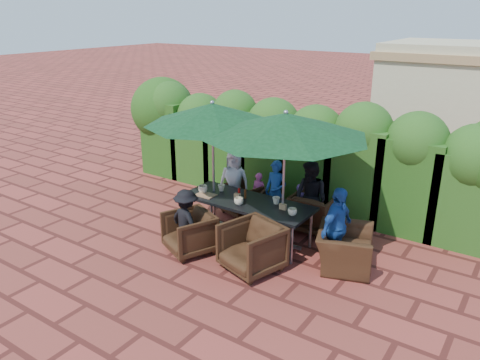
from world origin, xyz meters
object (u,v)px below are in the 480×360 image
Objects in this scene: chair_near_left at (189,231)px; chair_end_right at (345,242)px; umbrella_right at (285,125)px; chair_near_right at (252,245)px; dining_table at (247,205)px; umbrella_left at (212,114)px; chair_far_right at (314,210)px; chair_far_left at (241,197)px; chair_far_mid at (276,207)px.

chair_end_right is (2.40, 1.03, 0.04)m from chair_near_left.
chair_near_left is (-1.25, -1.02, -1.82)m from umbrella_right.
chair_near_left is 1.22m from chair_near_right.
dining_table is 0.87× the size of umbrella_right.
umbrella_right is at bearing -0.41° from umbrella_left.
umbrella_right is at bearing 79.95° from chair_far_right.
chair_near_right is at bearing -32.69° from umbrella_left.
dining_table is 1.35m from chair_far_right.
chair_near_left is at bearing 94.80° from chair_end_right.
chair_near_left is (0.24, -1.03, -1.82)m from umbrella_left.
umbrella_left is 3.55× the size of chair_far_left.
chair_far_right is 1.90m from chair_near_right.
dining_table reaches higher than chair_far_left.
chair_far_left is (-0.73, 0.90, -0.33)m from dining_table.
umbrella_left is 0.89× the size of umbrella_right.
chair_end_right is (2.64, 0.00, -1.78)m from umbrella_left.
umbrella_left is 2.83× the size of chair_near_right.
dining_table is 2.43× the size of chair_end_right.
chair_far_mid is at bearing 82.13° from dining_table.
chair_near_left is at bearing -120.01° from dining_table.
chair_end_right is (1.15, 0.01, -1.78)m from umbrella_right.
umbrella_left is 3.54× the size of chair_far_mid.
chair_far_right is at bearing 28.15° from chair_end_right.
chair_near_left is at bearing -140.89° from umbrella_right.
chair_far_right is (0.72, 0.18, 0.05)m from chair_far_mid.
chair_near_left is 2.61m from chair_end_right.
umbrella_right is 2.50m from chair_far_left.
chair_end_right is at bearing 2.07° from dining_table.
umbrella_right reaches higher than chair_near_right.
dining_table is 3.46× the size of chair_far_mid.
chair_far_left is at bearing 2.81° from chair_far_right.
umbrella_right is 3.97× the size of chair_far_mid.
chair_far_left is 2.25m from chair_near_right.
chair_near_left is 0.79× the size of chair_end_right.
chair_near_right is (-0.03, -0.92, -1.78)m from umbrella_right.
chair_near_right is at bearing 146.18° from chair_far_left.
umbrella_right is at bearing 72.30° from chair_end_right.
chair_near_right is (-0.17, -1.89, 0.03)m from chair_far_right.
chair_near_left reaches higher than dining_table.
dining_table is at bearing 84.35° from chair_near_left.
dining_table is at bearing -4.49° from umbrella_left.
chair_far_mid reaches higher than chair_far_left.
chair_near_left is 0.90× the size of chair_near_right.
umbrella_left is 3.14× the size of chair_near_left.
chair_near_left is (-0.56, -0.96, -0.28)m from dining_table.
umbrella_left is 1.49m from umbrella_right.
chair_far_left is at bearing -13.83° from chair_far_mid.
chair_near_left reaches higher than chair_far_mid.
dining_table is 1.12m from chair_near_right.
chair_far_right is 1.02× the size of chair_near_left.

